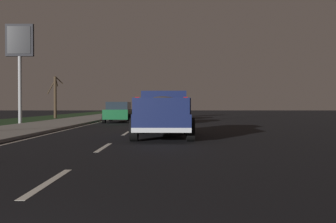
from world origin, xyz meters
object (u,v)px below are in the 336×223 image
object	(u,v)px
sedan_black	(163,112)
sedan_green	(119,112)
bare_tree_far	(55,96)
pickup_truck	(164,113)
gas_price_sign	(20,49)
sedan_red	(168,111)

from	to	relation	value
sedan_black	sedan_green	xyz separation A→B (m)	(1.63, 3.39, 0.00)
bare_tree_far	pickup_truck	bearing A→B (deg)	-153.44
gas_price_sign	bare_tree_far	xyz separation A→B (m)	(11.97, 1.23, -2.89)
sedan_red	gas_price_sign	size ratio (longest dim) A/B	0.65
gas_price_sign	sedan_black	bearing A→B (deg)	-83.19
pickup_truck	sedan_black	xyz separation A→B (m)	(11.74, 0.20, -0.20)
pickup_truck	gas_price_sign	bearing A→B (deg)	43.50
sedan_green	sedan_black	bearing A→B (deg)	-115.67
sedan_black	gas_price_sign	xyz separation A→B (m)	(-1.17, 9.83, 4.36)
gas_price_sign	pickup_truck	bearing A→B (deg)	-136.50
pickup_truck	gas_price_sign	xyz separation A→B (m)	(10.57, 10.03, 4.16)
pickup_truck	sedan_red	distance (m)	19.57
sedan_green	bare_tree_far	bearing A→B (deg)	39.95
sedan_green	bare_tree_far	world-z (taller)	bare_tree_far
sedan_red	bare_tree_far	xyz separation A→B (m)	(2.96, 11.34, 1.47)
sedan_black	sedan_red	bearing A→B (deg)	-2.03
pickup_truck	bare_tree_far	bearing A→B (deg)	26.56
bare_tree_far	sedan_red	bearing A→B (deg)	-104.65
sedan_black	bare_tree_far	xyz separation A→B (m)	(10.79, 11.07, 1.47)
sedan_green	gas_price_sign	size ratio (longest dim) A/B	0.64
pickup_truck	sedan_red	bearing A→B (deg)	-0.23
sedan_green	bare_tree_far	distance (m)	12.04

